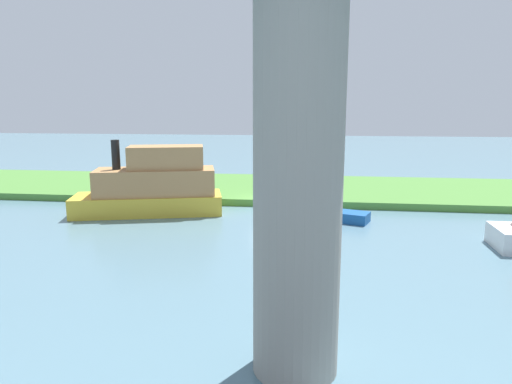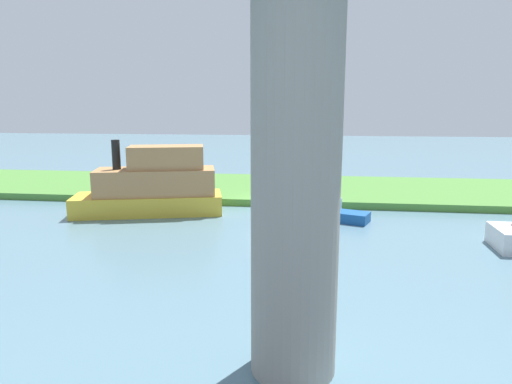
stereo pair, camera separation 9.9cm
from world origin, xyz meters
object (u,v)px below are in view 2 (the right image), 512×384
bridge_pylon (296,173)px  person_on_bank (209,181)px  riverboat_paddlewheel (153,186)px  mooring_post (309,190)px  skiff_small (334,213)px

bridge_pylon → person_on_bank: bearing=-71.6°
person_on_bank → riverboat_paddlewheel: riverboat_paddlewheel is taller
riverboat_paddlewheel → mooring_post: bearing=-154.9°
person_on_bank → mooring_post: person_on_bank is taller
mooring_post → skiff_small: bearing=107.7°
bridge_pylon → skiff_small: (-1.66, -16.55, -4.80)m
riverboat_paddlewheel → person_on_bank: bearing=-110.7°
mooring_post → riverboat_paddlewheel: 11.10m
mooring_post → skiff_small: mooring_post is taller
bridge_pylon → skiff_small: 17.31m
mooring_post → skiff_small: (-1.61, 5.04, -0.49)m
person_on_bank → riverboat_paddlewheel: 6.54m
bridge_pylon → mooring_post: bearing=-90.1°
riverboat_paddlewheel → skiff_small: riverboat_paddlewheel is taller
person_on_bank → mooring_post: size_ratio=1.51×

